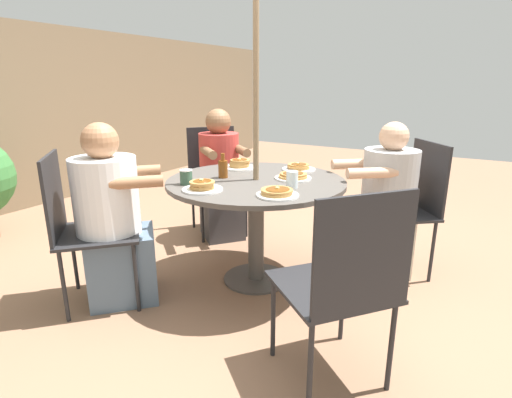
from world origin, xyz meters
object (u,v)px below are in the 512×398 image
(pancake_plate_d, at_px, (293,176))
(coffee_cup, at_px, (186,177))
(patio_chair_north, at_px, (81,222))
(pancake_plate_b, at_px, (299,168))
(drinking_glass_a, at_px, (292,179))
(patio_chair_west, at_px, (215,173))
(diner_north, at_px, (114,224))
(diner_west, at_px, (221,180))
(pancake_plate_e, at_px, (277,193))
(diner_south, at_px, (383,208))
(syrup_bottle, at_px, (223,168))
(patio_table, at_px, (256,196))
(patio_chair_east, at_px, (344,280))
(pancake_plate_a, at_px, (202,187))
(patio_chair_south, at_px, (409,200))
(pancake_plate_c, at_px, (240,165))

(pancake_plate_d, height_order, coffee_cup, coffee_cup)
(patio_chair_north, relative_size, pancake_plate_b, 3.93)
(drinking_glass_a, bearing_deg, patio_chair_west, 56.08)
(patio_chair_west, height_order, pancake_plate_d, patio_chair_west)
(pancake_plate_d, bearing_deg, diner_north, 133.67)
(patio_chair_north, height_order, diner_west, diner_west)
(pancake_plate_e, xyz_separation_m, drinking_glass_a, (0.21, 0.01, 0.03))
(patio_chair_north, height_order, pancake_plate_b, patio_chair_north)
(diner_south, distance_m, syrup_bottle, 1.16)
(patio_table, distance_m, patio_chair_west, 1.10)
(patio_chair_east, relative_size, pancake_plate_d, 3.93)
(pancake_plate_d, distance_m, pancake_plate_e, 0.43)
(pancake_plate_a, bearing_deg, coffee_cup, 69.53)
(patio_chair_north, bearing_deg, patio_chair_south, 86.14)
(patio_table, xyz_separation_m, drinking_glass_a, (-0.07, -0.30, 0.17))
(drinking_glass_a, bearing_deg, pancake_plate_a, 127.06)
(pancake_plate_c, bearing_deg, patio_chair_east, -129.91)
(pancake_plate_a, distance_m, pancake_plate_b, 0.85)
(pancake_plate_a, relative_size, syrup_bottle, 1.46)
(patio_chair_east, height_order, pancake_plate_d, patio_chair_east)
(patio_chair_west, xyz_separation_m, diner_west, (-0.12, -0.14, -0.02))
(diner_south, relative_size, coffee_cup, 11.39)
(patio_chair_south, bearing_deg, syrup_bottle, 86.17)
(diner_west, distance_m, pancake_plate_a, 1.15)
(diner_north, xyz_separation_m, diner_west, (1.23, 0.07, 0.01))
(patio_chair_south, height_order, diner_west, diner_west)
(diner_west, xyz_separation_m, drinking_glass_a, (-0.65, -1.00, 0.26))
(pancake_plate_b, height_order, coffee_cup, coffee_cup)
(pancake_plate_b, bearing_deg, coffee_cup, 150.09)
(patio_table, distance_m, pancake_plate_d, 0.28)
(patio_chair_east, bearing_deg, coffee_cup, 112.01)
(pancake_plate_d, bearing_deg, coffee_cup, 132.45)
(pancake_plate_e, relative_size, coffee_cup, 2.52)
(pancake_plate_c, xyz_separation_m, syrup_bottle, (-0.31, -0.07, 0.04))
(patio_chair_north, distance_m, patio_chair_south, 2.18)
(pancake_plate_e, distance_m, drinking_glass_a, 0.21)
(patio_chair_west, xyz_separation_m, pancake_plate_a, (-1.09, -0.71, 0.21))
(patio_chair_south, xyz_separation_m, syrup_bottle, (-0.74, 1.07, 0.25))
(patio_table, height_order, patio_chair_east, patio_chair_east)
(diner_south, bearing_deg, patio_chair_east, 147.60)
(patio_chair_west, distance_m, diner_west, 0.19)
(pancake_plate_d, height_order, syrup_bottle, syrup_bottle)
(patio_chair_south, height_order, pancake_plate_e, patio_chair_south)
(patio_chair_south, bearing_deg, patio_chair_west, 51.04)
(patio_table, height_order, pancake_plate_e, pancake_plate_e)
(pancake_plate_b, bearing_deg, diner_north, 145.09)
(diner_west, height_order, syrup_bottle, diner_west)
(patio_chair_south, height_order, pancake_plate_c, patio_chair_south)
(patio_chair_west, relative_size, drinking_glass_a, 9.18)
(diner_south, distance_m, pancake_plate_a, 1.30)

